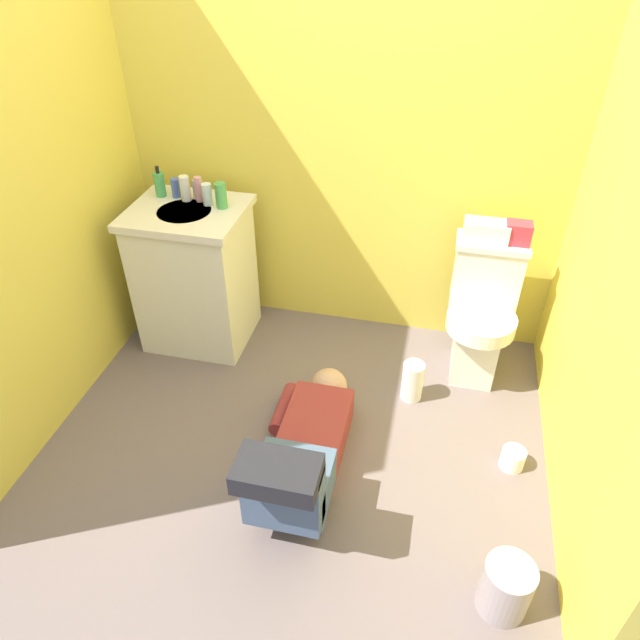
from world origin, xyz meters
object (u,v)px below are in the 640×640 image
object	(u,v)px
bottle_blue	(176,188)
trash_can	(506,588)
bottle_white	(185,188)
vanity_cabinet	(195,275)
toiletry_bag	(518,233)
soap_dispenser	(160,184)
paper_towel_roll	(412,381)
person_plumber	(303,451)
bottle_pink	(199,189)
toilet	(481,313)
toilet_paper_roll	(513,458)
faucet	(195,189)
bottle_clear	(207,194)
bottle_green	(221,195)
tissue_box	(486,231)

from	to	relation	value
bottle_blue	trash_can	bearing A→B (deg)	-38.08
bottle_white	trash_can	world-z (taller)	bottle_white
vanity_cabinet	toiletry_bag	distance (m)	1.72
soap_dispenser	paper_towel_roll	size ratio (longest dim) A/B	0.75
person_plumber	bottle_white	bearing A→B (deg)	131.60
person_plumber	bottle_pink	xyz separation A→B (m)	(-0.81, 1.00, 0.71)
toilet	paper_towel_roll	world-z (taller)	toilet
vanity_cabinet	trash_can	xyz separation A→B (m)	(1.71, -1.29, -0.30)
toiletry_bag	toilet_paper_roll	distance (m)	1.08
faucet	bottle_pink	xyz separation A→B (m)	(0.04, -0.03, 0.02)
bottle_blue	bottle_clear	size ratio (longest dim) A/B	0.90
vanity_cabinet	bottle_green	world-z (taller)	bottle_green
person_plumber	trash_can	distance (m)	0.95
bottle_blue	bottle_white	size ratio (longest dim) A/B	0.77
tissue_box	bottle_green	world-z (taller)	bottle_green
bottle_blue	bottle_green	xyz separation A→B (m)	(0.28, -0.07, 0.02)
paper_towel_roll	bottle_green	bearing A→B (deg)	163.58
vanity_cabinet	bottle_green	xyz separation A→B (m)	(0.18, 0.06, 0.47)
toilet	trash_can	xyz separation A→B (m)	(0.14, -1.35, -0.25)
tissue_box	bottle_white	distance (m)	1.56
bottle_pink	bottle_blue	bearing A→B (deg)	172.20
bottle_green	soap_dispenser	bearing A→B (deg)	171.13
bottle_pink	bottle_green	xyz separation A→B (m)	(0.14, -0.05, 0.00)
toilet	toiletry_bag	distance (m)	0.46
bottle_blue	vanity_cabinet	bearing A→B (deg)	-50.76
person_plumber	bottle_blue	distance (m)	1.56
faucet	vanity_cabinet	bearing A→B (deg)	-90.00
bottle_clear	toilet_paper_roll	world-z (taller)	bottle_clear
tissue_box	trash_can	distance (m)	1.61
bottle_blue	bottle_pink	bearing A→B (deg)	-7.80
paper_towel_roll	toilet_paper_roll	bearing A→B (deg)	-34.92
trash_can	bottle_blue	bearing A→B (deg)	141.92
toilet	bottle_pink	distance (m)	1.61
vanity_cabinet	bottle_pink	world-z (taller)	bottle_pink
person_plumber	bottle_white	size ratio (longest dim) A/B	8.02
toilet	vanity_cabinet	distance (m)	1.57
soap_dispenser	trash_can	bearing A→B (deg)	-36.65
bottle_clear	toilet_paper_roll	bearing A→B (deg)	-22.31
toilet	toiletry_bag	size ratio (longest dim) A/B	6.05
bottle_white	toilet_paper_roll	size ratio (longest dim) A/B	1.21
soap_dispenser	bottle_blue	xyz separation A→B (m)	(0.08, 0.01, -0.02)
toiletry_bag	bottle_green	distance (m)	1.50
toiletry_bag	bottle_blue	world-z (taller)	bottle_blue
toiletry_bag	bottle_clear	size ratio (longest dim) A/B	1.08
tissue_box	bottle_clear	distance (m)	1.43
paper_towel_roll	toilet_paper_roll	xyz separation A→B (m)	(0.50, -0.35, -0.06)
person_plumber	trash_can	world-z (taller)	person_plumber
tissue_box	toiletry_bag	size ratio (longest dim) A/B	1.77
faucet	bottle_blue	xyz separation A→B (m)	(-0.11, -0.01, 0.00)
person_plumber	bottle_clear	xyz separation A→B (m)	(-0.75, 0.97, 0.70)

